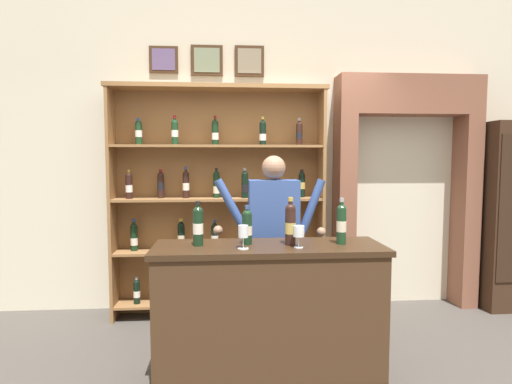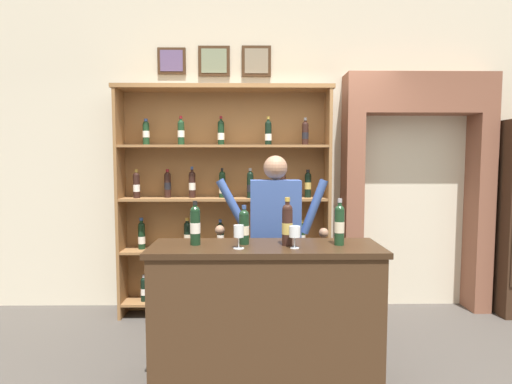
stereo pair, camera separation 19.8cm
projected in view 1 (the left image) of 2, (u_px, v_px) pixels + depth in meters
The scene contains 13 objects.
ground_plane at pixel (274, 381), 2.93m from camera, with size 14.00×14.00×0.02m, color #47423D.
back_wall at pixel (256, 138), 4.39m from camera, with size 12.00×0.19×3.60m.
wine_shelf at pixel (219, 197), 4.09m from camera, with size 2.12×0.31×2.28m.
archway_doorway at pixel (403, 174), 4.40m from camera, with size 1.50×0.45×2.43m.
side_cabinet at pixel (512, 216), 4.31m from camera, with size 0.63×0.43×1.96m.
tasting_counter at pixel (269, 314), 2.88m from camera, with size 1.60×0.53×0.98m.
shopkeeper at pixel (273, 229), 3.44m from camera, with size 0.95×0.22×1.60m.
tasting_bottle_vin_santo at pixel (198, 225), 2.82m from camera, with size 0.07×0.07×0.31m.
tasting_bottle_bianco at pixel (247, 226), 2.86m from camera, with size 0.07×0.07×0.28m.
tasting_bottle_grappa at pixel (290, 223), 2.84m from camera, with size 0.07×0.07×0.33m.
tasting_bottle_brunello at pixel (342, 223), 2.87m from camera, with size 0.07×0.07×0.32m.
wine_glass_left at pixel (299, 232), 2.75m from camera, with size 0.08×0.08×0.15m.
wine_glass_right at pixel (243, 233), 2.71m from camera, with size 0.07×0.07×0.16m.
Camera 1 is at (-0.34, -2.79, 1.56)m, focal length 28.80 mm.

